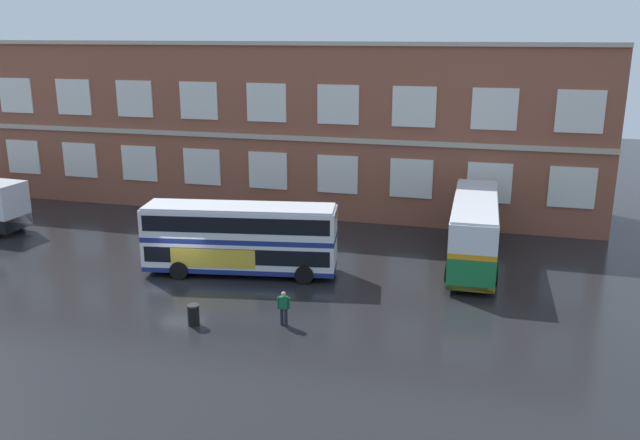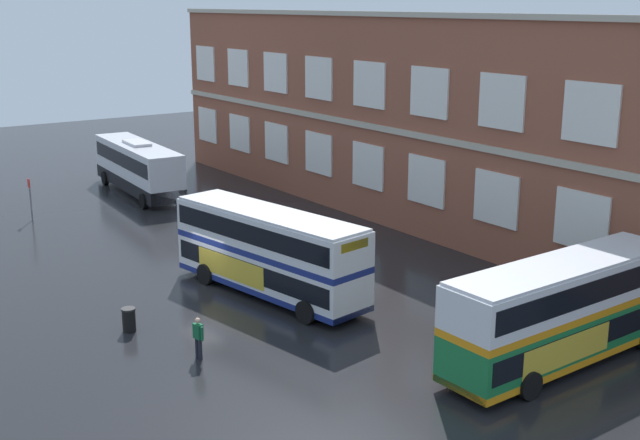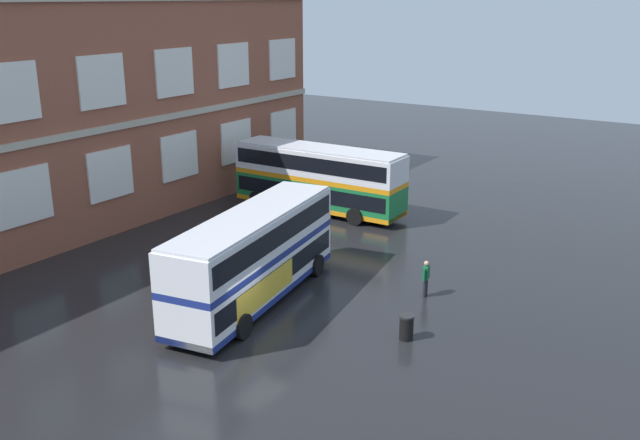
{
  "view_description": "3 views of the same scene",
  "coord_description": "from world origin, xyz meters",
  "px_view_note": "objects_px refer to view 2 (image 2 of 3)",
  "views": [
    {
      "loc": [
        16.66,
        -32.09,
        13.56
      ],
      "look_at": [
        7.13,
        3.1,
        3.17
      ],
      "focal_mm": 37.22,
      "sensor_mm": 36.0,
      "label": 1
    },
    {
      "loc": [
        34.06,
        -17.34,
        13.45
      ],
      "look_at": [
        5.05,
        3.05,
        3.96
      ],
      "focal_mm": 45.85,
      "sensor_mm": 36.0,
      "label": 2
    },
    {
      "loc": [
        -19.36,
        -16.24,
        12.9
      ],
      "look_at": [
        8.27,
        1.92,
        2.26
      ],
      "focal_mm": 39.24,
      "sensor_mm": 36.0,
      "label": 3
    }
  ],
  "objects_px": {
    "double_decker_near": "(269,251)",
    "bus_stand_flag": "(30,195)",
    "double_decker_middle": "(563,310)",
    "touring_coach": "(138,167)",
    "station_litter_bin": "(129,320)",
    "waiting_passenger": "(198,336)"
  },
  "relations": [
    {
      "from": "double_decker_near",
      "to": "bus_stand_flag",
      "type": "xyz_separation_m",
      "value": [
        -20.24,
        -5.22,
        -0.51
      ]
    },
    {
      "from": "double_decker_middle",
      "to": "touring_coach",
      "type": "bearing_deg",
      "value": -177.32
    },
    {
      "from": "double_decker_near",
      "to": "station_litter_bin",
      "type": "relative_size",
      "value": 10.94
    },
    {
      "from": "bus_stand_flag",
      "to": "station_litter_bin",
      "type": "distance_m",
      "value": 20.79
    },
    {
      "from": "touring_coach",
      "to": "double_decker_middle",
      "type": "bearing_deg",
      "value": 2.68
    },
    {
      "from": "double_decker_near",
      "to": "touring_coach",
      "type": "xyz_separation_m",
      "value": [
        -23.51,
        3.43,
        -0.24
      ]
    },
    {
      "from": "double_decker_middle",
      "to": "bus_stand_flag",
      "type": "height_order",
      "value": "double_decker_middle"
    },
    {
      "from": "double_decker_near",
      "to": "waiting_passenger",
      "type": "bearing_deg",
      "value": -52.82
    },
    {
      "from": "double_decker_middle",
      "to": "touring_coach",
      "type": "xyz_separation_m",
      "value": [
        -36.4,
        -1.7,
        -0.24
      ]
    },
    {
      "from": "double_decker_middle",
      "to": "touring_coach",
      "type": "relative_size",
      "value": 0.91
    },
    {
      "from": "double_decker_middle",
      "to": "waiting_passenger",
      "type": "height_order",
      "value": "double_decker_middle"
    },
    {
      "from": "double_decker_middle",
      "to": "station_litter_bin",
      "type": "bearing_deg",
      "value": -135.29
    },
    {
      "from": "touring_coach",
      "to": "waiting_passenger",
      "type": "bearing_deg",
      "value": -18.66
    },
    {
      "from": "double_decker_near",
      "to": "waiting_passenger",
      "type": "height_order",
      "value": "double_decker_near"
    },
    {
      "from": "touring_coach",
      "to": "bus_stand_flag",
      "type": "xyz_separation_m",
      "value": [
        3.27,
        -8.65,
        -0.27
      ]
    },
    {
      "from": "double_decker_near",
      "to": "bus_stand_flag",
      "type": "height_order",
      "value": "double_decker_near"
    },
    {
      "from": "double_decker_middle",
      "to": "bus_stand_flag",
      "type": "bearing_deg",
      "value": -162.64
    },
    {
      "from": "double_decker_middle",
      "to": "waiting_passenger",
      "type": "relative_size",
      "value": 6.51
    },
    {
      "from": "station_litter_bin",
      "to": "double_decker_near",
      "type": "bearing_deg",
      "value": 93.41
    },
    {
      "from": "double_decker_near",
      "to": "station_litter_bin",
      "type": "bearing_deg",
      "value": -86.59
    },
    {
      "from": "bus_stand_flag",
      "to": "station_litter_bin",
      "type": "height_order",
      "value": "bus_stand_flag"
    },
    {
      "from": "touring_coach",
      "to": "station_litter_bin",
      "type": "distance_m",
      "value": 26.23
    }
  ]
}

